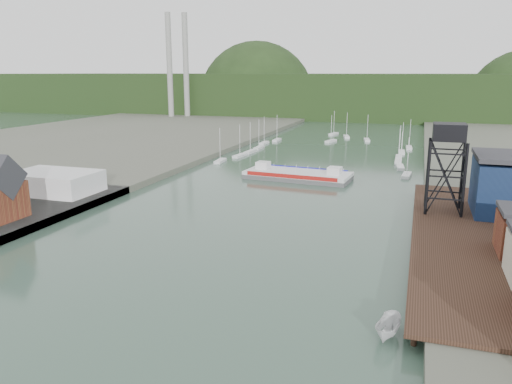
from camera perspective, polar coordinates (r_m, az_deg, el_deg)
The scene contains 9 objects.
ground at distance 54.11m, azimuth -19.49°, elevation -17.10°, with size 600.00×600.00×0.00m, color #2D473A.
east_pier at distance 85.16m, azimuth 22.11°, elevation -4.57°, with size 14.00×70.00×2.45m.
white_shed at distance 115.87m, azimuth -22.03°, elevation 1.06°, with size 18.00×12.00×4.50m, color silver.
lift_tower at distance 94.91m, azimuth 21.17°, elevation 5.82°, with size 6.50×6.50×16.00m.
marina_sailboats at distance 179.10m, azimuth 8.39°, elevation 4.85°, with size 57.71×92.65×0.90m.
smokestacks at distance 301.11m, azimuth -8.93°, elevation 13.95°, with size 11.20×8.20×60.00m.
distant_hills at distance 339.58m, azimuth 12.63°, elevation 10.41°, with size 500.00×120.00×80.00m.
chain_ferry at distance 129.28m, azimuth 4.79°, elevation 1.97°, with size 27.72×13.06×3.87m.
motorboat at distance 55.24m, azimuth 14.90°, elevation -14.81°, with size 2.10×5.57×2.15m, color silver.
Camera 1 is at (30.03, -36.12, 26.86)m, focal length 35.00 mm.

